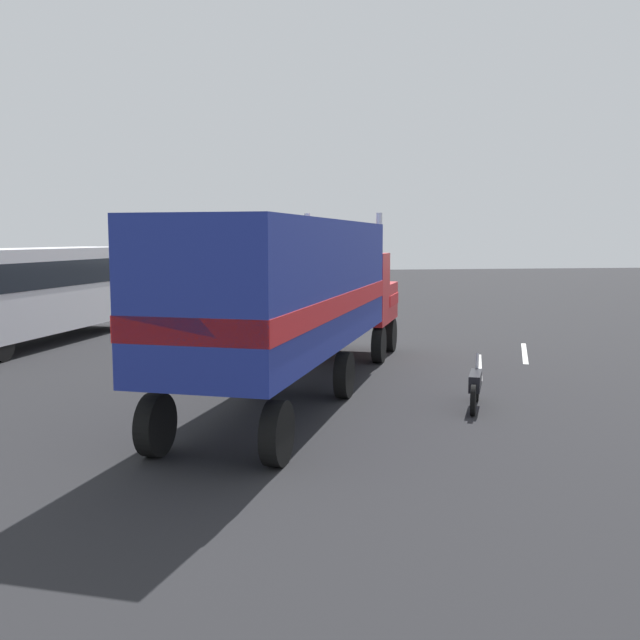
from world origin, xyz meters
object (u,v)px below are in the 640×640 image
(semi_truck, at_px, (300,290))
(person_bystander, at_px, (250,342))
(parked_bus, at_px, (36,286))
(motorcycle, at_px, (475,386))

(semi_truck, bearing_deg, person_bystander, 19.10)
(semi_truck, height_order, person_bystander, semi_truck)
(person_bystander, bearing_deg, parked_bus, 44.80)
(parked_bus, relative_size, motorcycle, 5.72)
(person_bystander, relative_size, parked_bus, 0.15)
(person_bystander, xyz_separation_m, motorcycle, (-4.86, -4.62, -0.41))
(motorcycle, bearing_deg, semi_truck, 60.95)
(semi_truck, relative_size, motorcycle, 7.13)
(parked_bus, distance_m, motorcycle, 16.80)
(semi_truck, height_order, parked_bus, semi_truck)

